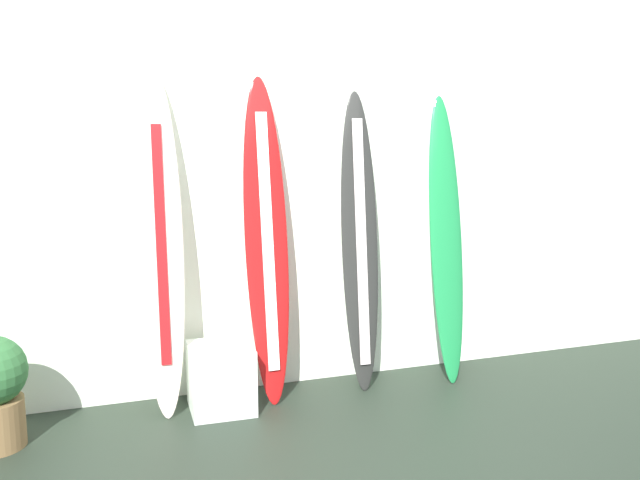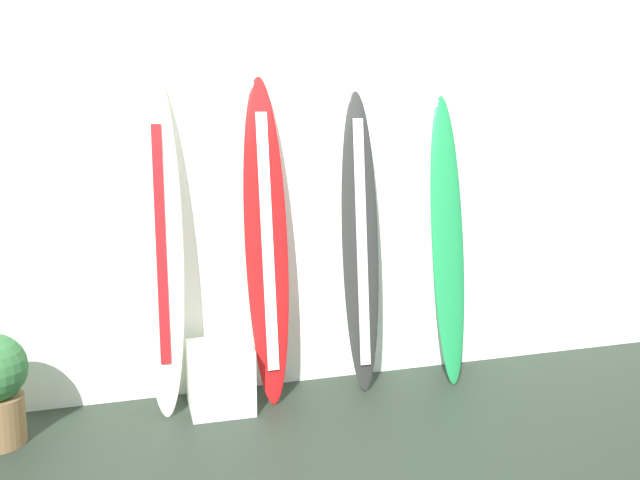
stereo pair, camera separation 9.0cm
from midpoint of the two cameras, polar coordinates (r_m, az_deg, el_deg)
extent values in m
cube|color=#222C22|center=(3.82, 4.48, -18.01)|extent=(8.00, 8.00, 0.04)
cube|color=white|center=(4.63, -1.31, 5.24)|extent=(7.20, 0.20, 2.80)
ellipsoid|color=silver|center=(4.21, -12.48, -0.36)|extent=(0.28, 0.36, 2.08)
cube|color=red|center=(4.18, -12.45, -0.37)|extent=(0.07, 0.21, 1.42)
ellipsoid|color=red|center=(4.31, -3.88, -0.14)|extent=(0.29, 0.35, 2.05)
cube|color=white|center=(4.28, -3.78, -0.15)|extent=(0.08, 0.24, 1.59)
cone|color=black|center=(4.46, -3.51, -11.05)|extent=(0.07, 0.08, 0.11)
ellipsoid|color=#282927|center=(4.52, 3.93, -0.19)|extent=(0.26, 0.32, 1.97)
cube|color=beige|center=(4.50, 4.06, -0.21)|extent=(0.08, 0.22, 1.60)
cone|color=black|center=(4.67, 4.12, -10.17)|extent=(0.07, 0.08, 0.11)
ellipsoid|color=#1C8141|center=(4.76, 11.06, 0.02)|extent=(0.25, 0.42, 1.95)
cone|color=black|center=(4.87, 11.32, -9.52)|extent=(0.07, 0.09, 0.11)
cube|color=silver|center=(4.37, -7.66, -11.20)|extent=(0.39, 0.39, 0.41)
camera|label=1|loc=(0.05, -89.41, 0.10)|focal=38.60mm
camera|label=2|loc=(0.05, 90.59, -0.10)|focal=38.60mm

